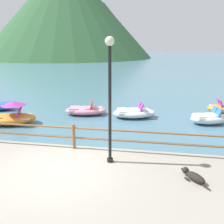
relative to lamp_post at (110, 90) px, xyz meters
name	(u,v)px	position (x,y,z in m)	size (l,w,h in m)	color
ground_plane	(138,67)	(-1.51, 39.29, -2.80)	(200.00, 200.00, 0.00)	#477084
promenade_dock	(23,223)	(-1.51, -2.91, -2.60)	(28.00, 8.00, 0.40)	gray
dock_railing	(74,134)	(-1.51, 0.84, -1.82)	(23.92, 0.12, 0.95)	brown
lamp_post	(110,90)	(0.00, 0.00, 0.00)	(0.28, 0.28, 3.98)	black
dog_resting	(194,176)	(2.55, -0.71, -2.28)	(0.70, 0.90, 0.26)	black
pedal_boat_0	(86,110)	(-2.70, 6.63, -2.53)	(2.69, 1.71, 0.85)	pink
pedal_boat_2	(210,118)	(4.40, 6.03, -2.49)	(2.38, 1.71, 0.90)	white
pedal_boat_3	(134,113)	(0.26, 6.52, -2.51)	(2.75, 1.95, 0.88)	white
pedal_boat_4	(13,117)	(-6.04, 4.17, -2.38)	(2.72, 2.08, 1.27)	orange
cliff_headland	(73,13)	(-25.59, 74.14, 11.26)	(55.53, 55.53, 29.98)	#2D5633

